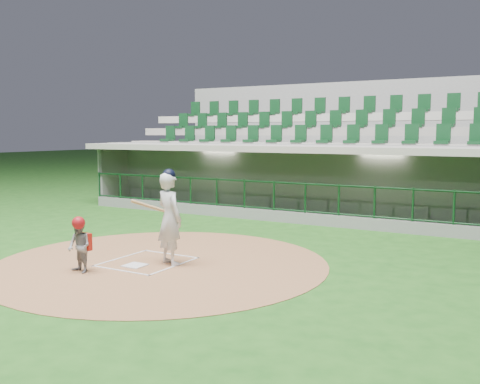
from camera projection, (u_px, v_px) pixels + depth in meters
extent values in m
plane|color=#1B4B15|center=(156.00, 260.00, 11.87)|extent=(120.00, 120.00, 0.00)
cylinder|color=brown|center=(161.00, 263.00, 11.55)|extent=(7.20, 7.20, 0.01)
cube|color=silver|center=(135.00, 265.00, 11.27)|extent=(0.43, 0.43, 0.02)
cube|color=silver|center=(121.00, 258.00, 11.98)|extent=(0.05, 1.80, 0.01)
cube|color=silver|center=(175.00, 266.00, 11.24)|extent=(0.05, 1.80, 0.01)
cube|color=white|center=(171.00, 254.00, 12.35)|extent=(1.55, 0.05, 0.01)
cube|color=silver|center=(120.00, 270.00, 10.88)|extent=(1.55, 0.05, 0.01)
cube|color=gray|center=(293.00, 231.00, 18.41)|extent=(15.00, 3.00, 0.10)
cube|color=slate|center=(312.00, 186.00, 19.63)|extent=(15.00, 0.20, 2.70)
cube|color=#9E998C|center=(310.00, 180.00, 19.50)|extent=(13.50, 0.04, 0.90)
cube|color=slate|center=(127.00, 181.00, 21.95)|extent=(0.20, 3.00, 2.70)
cube|color=#9A948B|center=(291.00, 148.00, 17.88)|extent=(15.40, 3.50, 0.20)
cube|color=slate|center=(274.00, 217.00, 16.99)|extent=(15.00, 0.15, 0.40)
cube|color=black|center=(274.00, 167.00, 16.82)|extent=(15.00, 0.01, 0.95)
cube|color=brown|center=(305.00, 218.00, 19.28)|extent=(12.75, 0.40, 0.45)
cube|color=white|center=(219.00, 150.00, 19.58)|extent=(1.30, 0.35, 0.04)
cube|color=white|center=(383.00, 153.00, 16.63)|extent=(1.30, 0.35, 0.04)
imported|color=maroon|center=(180.00, 194.00, 21.68)|extent=(1.16, 0.78, 1.67)
imported|color=#A41611|center=(260.00, 196.00, 19.87)|extent=(1.20, 0.75, 1.91)
imported|color=#9F1117|center=(348.00, 205.00, 18.40)|extent=(0.95, 0.78, 1.66)
cube|color=slate|center=(328.00, 175.00, 21.03)|extent=(17.00, 6.50, 2.50)
cube|color=#A49E94|center=(314.00, 147.00, 19.60)|extent=(16.60, 0.95, 0.30)
cube|color=gray|center=(323.00, 132.00, 20.36)|extent=(16.60, 0.95, 0.30)
cube|color=#AFAA9E|center=(332.00, 118.00, 21.12)|extent=(16.60, 0.95, 0.30)
cube|color=gray|center=(355.00, 139.00, 23.77)|extent=(17.00, 0.25, 5.05)
imported|color=silver|center=(170.00, 219.00, 11.32)|extent=(0.83, 0.68, 1.96)
sphere|color=black|center=(169.00, 175.00, 11.22)|extent=(0.28, 0.28, 0.28)
cylinder|color=#AF8050|center=(153.00, 207.00, 11.20)|extent=(0.58, 0.79, 0.39)
imported|color=gray|center=(79.00, 247.00, 10.68)|extent=(0.59, 0.50, 1.06)
sphere|color=maroon|center=(78.00, 223.00, 10.63)|extent=(0.26, 0.26, 0.26)
cube|color=#B11C13|center=(85.00, 241.00, 10.80)|extent=(0.32, 0.10, 0.35)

